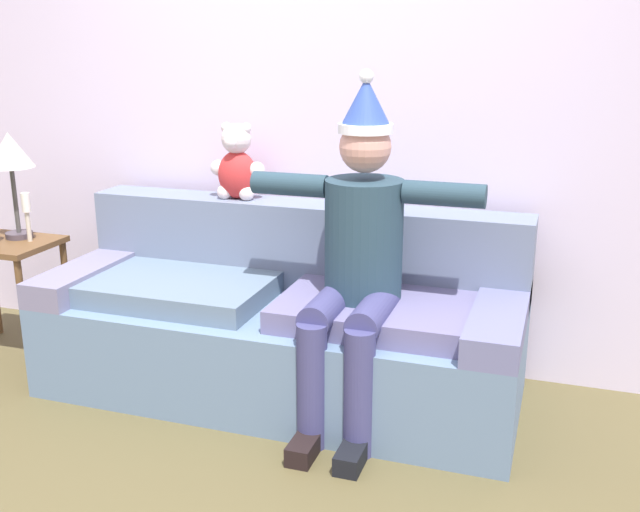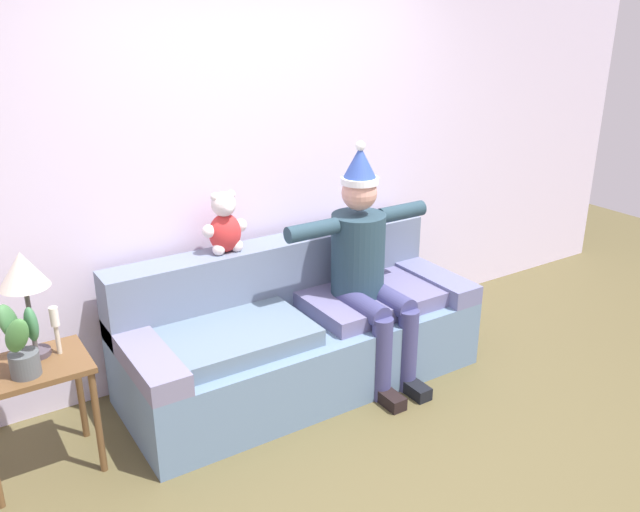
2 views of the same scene
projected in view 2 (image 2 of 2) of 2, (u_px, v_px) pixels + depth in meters
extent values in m
plane|color=brown|center=(399.00, 464.00, 3.52)|extent=(10.00, 10.00, 0.00)
cube|color=silver|center=(254.00, 159.00, 4.25)|extent=(7.00, 0.10, 2.70)
cube|color=slate|center=(302.00, 351.00, 4.21)|extent=(2.23, 0.88, 0.44)
cube|color=slate|center=(276.00, 272.00, 4.30)|extent=(2.23, 0.24, 0.42)
cube|color=slate|center=(144.00, 355.00, 3.60)|extent=(0.22, 0.88, 0.12)
cube|color=slate|center=(425.00, 277.00, 4.61)|extent=(0.22, 0.88, 0.12)
cube|color=slate|center=(232.00, 336.00, 3.82)|extent=(0.89, 0.61, 0.10)
cube|color=slate|center=(371.00, 297.00, 4.32)|extent=(0.89, 0.61, 0.10)
cylinder|color=#263F4D|center=(358.00, 254.00, 4.19)|extent=(0.34, 0.34, 0.52)
sphere|color=#D49A89|center=(359.00, 193.00, 4.04)|extent=(0.22, 0.22, 0.22)
cylinder|color=white|center=(360.00, 180.00, 4.02)|extent=(0.23, 0.23, 0.04)
cone|color=#304CA1|center=(360.00, 162.00, 3.98)|extent=(0.21, 0.21, 0.20)
sphere|color=white|center=(360.00, 146.00, 3.94)|extent=(0.06, 0.06, 0.06)
cylinder|color=#3F4072|center=(363.00, 306.00, 4.07)|extent=(0.14, 0.40, 0.14)
cylinder|color=#3F4072|center=(382.00, 359.00, 4.01)|extent=(0.13, 0.13, 0.54)
cube|color=black|center=(388.00, 398.00, 4.03)|extent=(0.10, 0.24, 0.08)
cylinder|color=#3F4072|center=(389.00, 299.00, 4.17)|extent=(0.14, 0.40, 0.14)
cylinder|color=#3F4072|center=(407.00, 350.00, 4.11)|extent=(0.13, 0.13, 0.54)
cube|color=black|center=(414.00, 388.00, 4.14)|extent=(0.10, 0.24, 0.08)
cylinder|color=#263F4D|center=(312.00, 230.00, 3.94)|extent=(0.34, 0.10, 0.10)
cylinder|color=#263F4D|center=(401.00, 212.00, 4.28)|extent=(0.34, 0.10, 0.10)
ellipsoid|color=red|center=(225.00, 233.00, 4.01)|extent=(0.20, 0.16, 0.24)
sphere|color=silver|center=(223.00, 204.00, 3.94)|extent=(0.15, 0.15, 0.15)
sphere|color=silver|center=(228.00, 208.00, 3.90)|extent=(0.07, 0.07, 0.07)
sphere|color=silver|center=(215.00, 197.00, 3.90)|extent=(0.05, 0.05, 0.05)
sphere|color=silver|center=(231.00, 194.00, 3.95)|extent=(0.05, 0.05, 0.05)
sphere|color=silver|center=(209.00, 231.00, 3.94)|extent=(0.08, 0.08, 0.08)
sphere|color=silver|center=(219.00, 249.00, 3.98)|extent=(0.08, 0.08, 0.08)
sphere|color=silver|center=(240.00, 225.00, 4.05)|extent=(0.08, 0.08, 0.08)
sphere|color=silver|center=(237.00, 246.00, 4.05)|extent=(0.08, 0.08, 0.08)
cube|color=brown|center=(30.00, 368.00, 3.27)|extent=(0.56, 0.41, 0.03)
cylinder|color=brown|center=(98.00, 422.00, 3.37)|extent=(0.04, 0.04, 0.59)
cylinder|color=brown|center=(80.00, 390.00, 3.65)|extent=(0.04, 0.04, 0.59)
cylinder|color=#4A4049|center=(37.00, 353.00, 3.35)|extent=(0.14, 0.14, 0.03)
cylinder|color=#4C4A47|center=(31.00, 319.00, 3.28)|extent=(0.02, 0.02, 0.35)
cone|color=beige|center=(22.00, 270.00, 3.19)|extent=(0.24, 0.24, 0.18)
cylinder|color=#53595D|center=(25.00, 364.00, 3.16)|extent=(0.14, 0.14, 0.12)
ellipsoid|color=#3A7547|center=(31.00, 324.00, 3.12)|extent=(0.07, 0.12, 0.19)
ellipsoid|color=#417642|center=(9.00, 322.00, 3.09)|extent=(0.15, 0.13, 0.20)
ellipsoid|color=#447E3D|center=(17.00, 336.00, 3.05)|extent=(0.16, 0.12, 0.21)
cylinder|color=beige|center=(58.00, 339.00, 3.35)|extent=(0.02, 0.02, 0.16)
cylinder|color=white|center=(54.00, 317.00, 3.30)|extent=(0.04, 0.04, 0.10)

